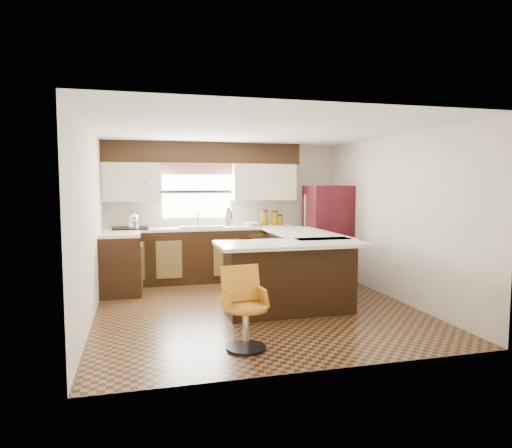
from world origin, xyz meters
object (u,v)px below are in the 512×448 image
object	(u,v)px
peninsula_long	(301,264)
refrigerator	(327,232)
bar_chair	(246,309)
peninsula_return	(290,279)

from	to	relation	value
peninsula_long	refrigerator	bearing A→B (deg)	48.09
peninsula_long	bar_chair	distance (m)	2.54
peninsula_long	refrigerator	distance (m)	1.29
peninsula_long	bar_chair	world-z (taller)	peninsula_long
bar_chair	refrigerator	bearing A→B (deg)	47.94
peninsula_return	peninsula_long	bearing A→B (deg)	61.70
peninsula_return	refrigerator	xyz separation A→B (m)	(1.35, 1.89, 0.38)
peninsula_long	peninsula_return	world-z (taller)	same
refrigerator	bar_chair	xyz separation A→B (m)	(-2.21, -3.05, -0.41)
peninsula_long	bar_chair	size ratio (longest dim) A/B	2.31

